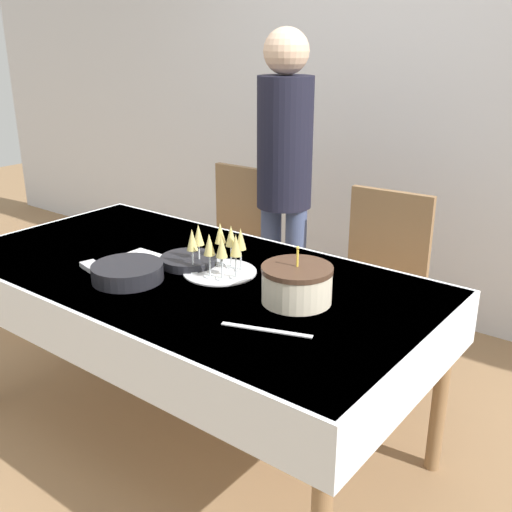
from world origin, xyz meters
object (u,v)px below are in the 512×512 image
gift_bag (45,297)px  plate_stack_main (128,272)px  dining_chair_far_right (377,286)px  plate_stack_dessert (189,261)px  person_standing (284,167)px  birthday_cake (297,284)px  champagne_tray (219,250)px  dining_chair_far_left (234,248)px

gift_bag → plate_stack_main: bearing=-18.9°
dining_chair_far_right → gift_bag: dining_chair_far_right is taller
plate_stack_dessert → person_standing: size_ratio=0.14×
birthday_cake → plate_stack_main: size_ratio=0.92×
person_standing → champagne_tray: bearing=-71.8°
dining_chair_far_right → gift_bag: 2.03m
dining_chair_far_right → gift_bag: size_ratio=3.07×
dining_chair_far_right → person_standing: size_ratio=0.58×
dining_chair_far_right → plate_stack_main: 1.20m
champagne_tray → gift_bag: 1.76m
dining_chair_far_left → person_standing: bearing=9.9°
champagne_tray → gift_bag: size_ratio=0.91×
dining_chair_far_right → birthday_cake: (0.08, -0.81, 0.30)m
plate_stack_dessert → gift_bag: size_ratio=0.72×
birthday_cake → plate_stack_dessert: 0.55m
birthday_cake → person_standing: 1.10m
dining_chair_far_left → dining_chair_far_right: (0.88, -0.00, 0.00)m
dining_chair_far_left → person_standing: person_standing is taller
plate_stack_main → plate_stack_dessert: (0.07, 0.26, -0.01)m
birthday_cake → person_standing: size_ratio=0.15×
dining_chair_far_left → champagne_tray: 1.01m
plate_stack_main → plate_stack_dessert: 0.27m
birthday_cake → champagne_tray: birthday_cake is taller
person_standing → plate_stack_dessert: bearing=-82.2°
plate_stack_dessert → plate_stack_main: bearing=-105.1°
dining_chair_far_right → champagne_tray: 0.89m
plate_stack_main → dining_chair_far_right: bearing=62.6°
plate_stack_dessert → person_standing: bearing=97.8°
plate_stack_main → plate_stack_dessert: size_ratio=1.18×
champagne_tray → plate_stack_main: 0.36m
birthday_cake → champagne_tray: size_ratio=0.86×
dining_chair_far_right → birthday_cake: 0.86m
dining_chair_far_left → plate_stack_dessert: size_ratio=4.27×
champagne_tray → gift_bag: (-1.60, 0.20, -0.71)m
dining_chair_far_left → gift_bag: bearing=-151.1°
plate_stack_main → person_standing: size_ratio=0.16×
dining_chair_far_left → gift_bag: dining_chair_far_left is taller
dining_chair_far_right → champagne_tray: bearing=-112.1°
birthday_cake → plate_stack_main: bearing=-159.7°
person_standing → gift_bag: 1.70m
dining_chair_far_right → champagne_tray: (-0.31, -0.77, 0.33)m
plate_stack_dessert → gift_bag: plate_stack_dessert is taller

